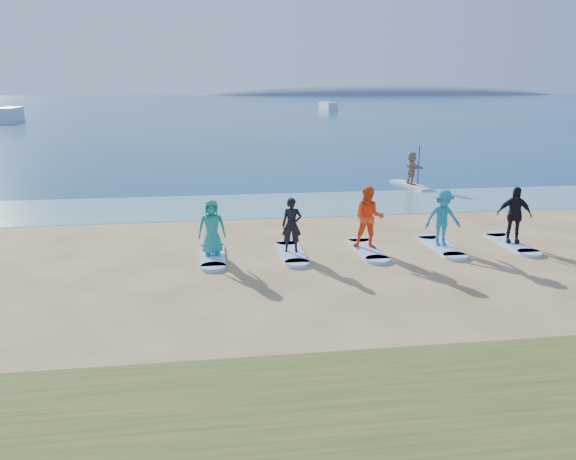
{
  "coord_description": "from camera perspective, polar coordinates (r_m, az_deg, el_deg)",
  "views": [
    {
      "loc": [
        -3.41,
        -12.46,
        4.86
      ],
      "look_at": [
        -1.33,
        2.0,
        1.1
      ],
      "focal_mm": 35.0,
      "sensor_mm": 36.0,
      "label": 1
    }
  ],
  "objects": [
    {
      "name": "ground",
      "position": [
        13.8,
        6.71,
        -6.29
      ],
      "size": [
        600.0,
        600.0,
        0.0
      ],
      "primitive_type": "plane",
      "color": "tan",
      "rests_on": "ground"
    },
    {
      "name": "shallow_water",
      "position": [
        23.71,
        0.26,
        2.63
      ],
      "size": [
        600.0,
        600.0,
        0.0
      ],
      "primitive_type": "plane",
      "color": "teal",
      "rests_on": "ground"
    },
    {
      "name": "ocean",
      "position": [
        172.56,
        -7.23,
        12.72
      ],
      "size": [
        600.0,
        600.0,
        0.0
      ],
      "primitive_type": "plane",
      "color": "navy",
      "rests_on": "ground"
    },
    {
      "name": "island_ridge",
      "position": [
        327.62,
        9.56,
        13.4
      ],
      "size": [
        220.0,
        56.0,
        18.0
      ],
      "primitive_type": "ellipsoid",
      "color": "slate",
      "rests_on": "ground"
    },
    {
      "name": "paddleboard",
      "position": [
        28.67,
        12.36,
        4.47
      ],
      "size": [
        1.3,
        3.08,
        0.12
      ],
      "primitive_type": "cube",
      "rotation": [
        0.0,
        0.0,
        0.21
      ],
      "color": "silver",
      "rests_on": "ground"
    },
    {
      "name": "paddleboarder",
      "position": [
        28.54,
        12.45,
        6.18
      ],
      "size": [
        0.69,
        1.55,
        1.61
      ],
      "primitive_type": "imported",
      "rotation": [
        0.0,
        0.0,
        1.72
      ],
      "color": "tan",
      "rests_on": "paddleboard"
    },
    {
      "name": "boat_offshore_a",
      "position": [
        87.44,
        -26.35,
        9.79
      ],
      "size": [
        3.09,
        8.57,
        2.0
      ],
      "primitive_type": "cube",
      "rotation": [
        0.0,
        0.0,
        0.11
      ],
      "color": "silver",
      "rests_on": "ground"
    },
    {
      "name": "boat_offshore_b",
      "position": [
        119.2,
        4.08,
        12.07
      ],
      "size": [
        2.87,
        6.26,
        1.58
      ],
      "primitive_type": "cube",
      "rotation": [
        0.0,
        0.0,
        0.14
      ],
      "color": "silver",
      "rests_on": "ground"
    },
    {
      "name": "surfboard_0",
      "position": [
        16.54,
        -7.65,
        -2.62
      ],
      "size": [
        0.7,
        2.2,
        0.09
      ],
      "primitive_type": "cube",
      "color": "#A4CBFF",
      "rests_on": "ground"
    },
    {
      "name": "student_0",
      "position": [
        16.31,
        -7.75,
        0.26
      ],
      "size": [
        0.81,
        0.54,
        1.62
      ],
      "primitive_type": "imported",
      "rotation": [
        0.0,
        0.0,
        0.03
      ],
      "color": "teal",
      "rests_on": "surfboard_0"
    },
    {
      "name": "surfboard_1",
      "position": [
        16.71,
        0.38,
        -2.31
      ],
      "size": [
        0.7,
        2.2,
        0.09
      ],
      "primitive_type": "cube",
      "color": "#A4CBFF",
      "rests_on": "ground"
    },
    {
      "name": "student_1",
      "position": [
        16.48,
        0.38,
        0.52
      ],
      "size": [
        0.65,
        0.49,
        1.61
      ],
      "primitive_type": "imported",
      "rotation": [
        0.0,
        0.0,
        -0.19
      ],
      "color": "black",
      "rests_on": "surfboard_1"
    },
    {
      "name": "surfboard_2",
      "position": [
        17.2,
        8.09,
        -1.97
      ],
      "size": [
        0.7,
        2.2,
        0.09
      ],
      "primitive_type": "cube",
      "color": "#A4CBFF",
      "rests_on": "ground"
    },
    {
      "name": "student_2",
      "position": [
        16.95,
        8.21,
        1.24
      ],
      "size": [
        1.08,
        0.95,
        1.89
      ],
      "primitive_type": "imported",
      "rotation": [
        0.0,
        0.0,
        -0.29
      ],
      "color": "#FF501A",
      "rests_on": "surfboard_2"
    },
    {
      "name": "surfboard_3",
      "position": [
        17.98,
        15.25,
        -1.62
      ],
      "size": [
        0.7,
        2.2,
        0.09
      ],
      "primitive_type": "cube",
      "color": "#A4CBFF",
      "rests_on": "ground"
    },
    {
      "name": "student_3",
      "position": [
        17.76,
        15.44,
        1.21
      ],
      "size": [
        1.12,
        0.64,
        1.73
      ],
      "primitive_type": "imported",
      "rotation": [
        0.0,
        0.0,
        -0.0
      ],
      "color": "teal",
      "rests_on": "surfboard_3"
    },
    {
      "name": "surfboard_4",
      "position": [
        19.02,
        21.72,
        -1.28
      ],
      "size": [
        0.7,
        2.2,
        0.09
      ],
      "primitive_type": "cube",
      "color": "#A4CBFF",
      "rests_on": "ground"
    },
    {
      "name": "student_4",
      "position": [
        18.8,
        21.99,
        1.44
      ],
      "size": [
        1.12,
        0.75,
        1.76
      ],
      "primitive_type": "imported",
      "rotation": [
        0.0,
        0.0,
        -0.34
      ],
      "color": "black",
      "rests_on": "surfboard_4"
    }
  ]
}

